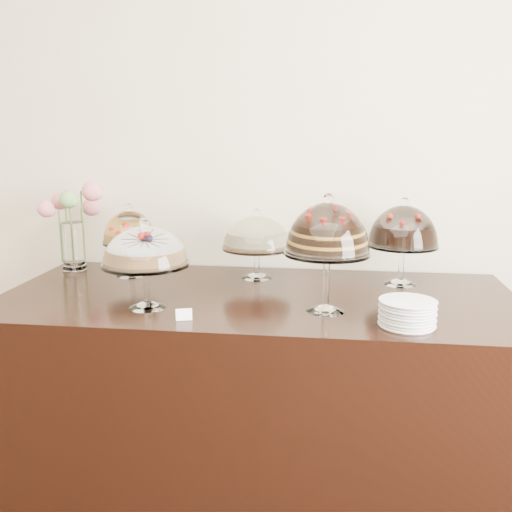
# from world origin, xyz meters

# --- Properties ---
(wall_back) EXTENTS (5.00, 0.04, 3.00)m
(wall_back) POSITION_xyz_m (0.00, 3.00, 1.50)
(wall_back) COLOR beige
(wall_back) RESTS_ON ground
(display_counter) EXTENTS (2.20, 1.00, 0.90)m
(display_counter) POSITION_xyz_m (0.31, 2.45, 0.45)
(display_counter) COLOR black
(display_counter) RESTS_ON ground
(cake_stand_sugar_sponge) EXTENTS (0.34, 0.34, 0.36)m
(cake_stand_sugar_sponge) POSITION_xyz_m (-0.09, 2.21, 1.13)
(cake_stand_sugar_sponge) COLOR white
(cake_stand_sugar_sponge) RESTS_ON display_counter
(cake_stand_choco_layer) EXTENTS (0.33, 0.33, 0.46)m
(cake_stand_choco_layer) POSITION_xyz_m (0.61, 2.25, 1.21)
(cake_stand_choco_layer) COLOR white
(cake_stand_choco_layer) RESTS_ON display_counter
(cake_stand_cheesecake) EXTENTS (0.33, 0.33, 0.33)m
(cake_stand_cheesecake) POSITION_xyz_m (0.27, 2.74, 1.11)
(cake_stand_cheesecake) COLOR white
(cake_stand_cheesecake) RESTS_ON display_counter
(cake_stand_dark_choco) EXTENTS (0.32, 0.32, 0.40)m
(cake_stand_dark_choco) POSITION_xyz_m (0.94, 2.70, 1.15)
(cake_stand_dark_choco) COLOR white
(cake_stand_dark_choco) RESTS_ON display_counter
(cake_stand_fruit_tart) EXTENTS (0.26, 0.26, 0.35)m
(cake_stand_fruit_tart) POSITION_xyz_m (-0.34, 2.70, 1.12)
(cake_stand_fruit_tart) COLOR white
(cake_stand_fruit_tart) RESTS_ON display_counter
(flower_vase) EXTENTS (0.31, 0.26, 0.45)m
(flower_vase) POSITION_xyz_m (-0.66, 2.79, 1.15)
(flower_vase) COLOR white
(flower_vase) RESTS_ON display_counter
(plate_stack) EXTENTS (0.20, 0.20, 0.09)m
(plate_stack) POSITION_xyz_m (0.90, 2.12, 0.95)
(plate_stack) COLOR white
(plate_stack) RESTS_ON display_counter
(price_card_left) EXTENTS (0.06, 0.03, 0.04)m
(price_card_left) POSITION_xyz_m (0.09, 2.07, 0.92)
(price_card_left) COLOR white
(price_card_left) RESTS_ON display_counter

